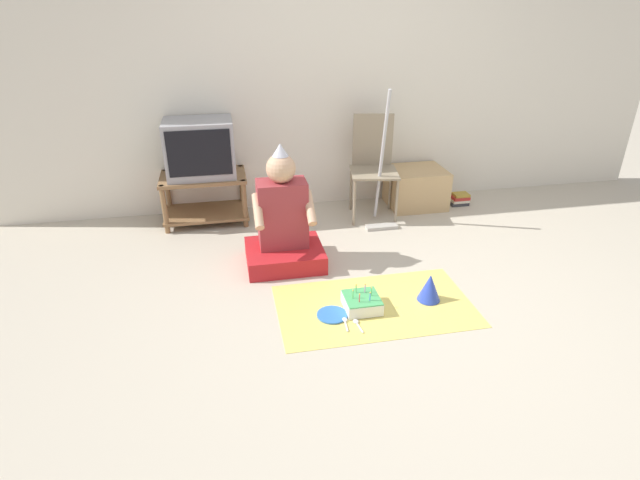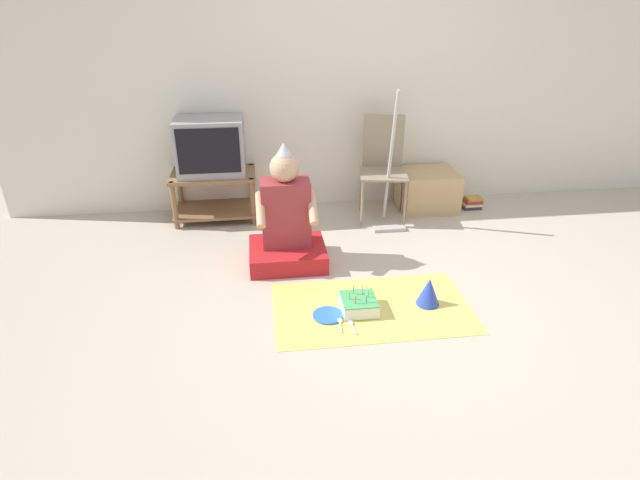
# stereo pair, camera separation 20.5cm
# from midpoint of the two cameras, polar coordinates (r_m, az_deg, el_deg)

# --- Properties ---
(ground_plane) EXTENTS (16.00, 16.00, 0.00)m
(ground_plane) POSITION_cam_midpoint_polar(r_m,az_deg,el_deg) (3.28, 8.64, -8.65)
(ground_plane) COLOR #BCB29E
(wall_back) EXTENTS (6.40, 0.06, 2.55)m
(wall_back) POSITION_cam_midpoint_polar(r_m,az_deg,el_deg) (4.73, 1.06, 19.14)
(wall_back) COLOR silver
(wall_back) RESTS_ON ground_plane
(tv_stand) EXTENTS (0.74, 0.47, 0.43)m
(tv_stand) POSITION_cam_midpoint_polar(r_m,az_deg,el_deg) (4.62, -14.28, 5.13)
(tv_stand) COLOR olive
(tv_stand) RESTS_ON ground_plane
(tv) EXTENTS (0.58, 0.43, 0.48)m
(tv) POSITION_cam_midpoint_polar(r_m,az_deg,el_deg) (4.50, -14.86, 10.10)
(tv) COLOR #99999E
(tv) RESTS_ON tv_stand
(folding_chair) EXTENTS (0.48, 0.47, 0.91)m
(folding_chair) POSITION_cam_midpoint_polar(r_m,az_deg,el_deg) (4.57, 4.82, 9.04)
(folding_chair) COLOR gray
(folding_chair) RESTS_ON ground_plane
(cardboard_box_stack) EXTENTS (0.52, 0.46, 0.37)m
(cardboard_box_stack) POSITION_cam_midpoint_polar(r_m,az_deg,el_deg) (4.92, 9.74, 5.92)
(cardboard_box_stack) COLOR tan
(cardboard_box_stack) RESTS_ON ground_plane
(dust_mop) EXTENTS (0.28, 0.27, 1.20)m
(dust_mop) POSITION_cam_midpoint_polar(r_m,az_deg,el_deg) (4.36, 5.73, 5.75)
(dust_mop) COLOR #B2ADA3
(dust_mop) RESTS_ON ground_plane
(book_pile) EXTENTS (0.18, 0.13, 0.11)m
(book_pile) POSITION_cam_midpoint_polar(r_m,az_deg,el_deg) (5.07, 14.54, 4.53)
(book_pile) COLOR #333338
(book_pile) RESTS_ON ground_plane
(person_seated) EXTENTS (0.58, 0.49, 0.93)m
(person_seated) POSITION_cam_midpoint_polar(r_m,az_deg,el_deg) (3.75, -5.79, 1.58)
(person_seated) COLOR red
(person_seated) RESTS_ON ground_plane
(party_cloth) EXTENTS (1.29, 0.75, 0.01)m
(party_cloth) POSITION_cam_midpoint_polar(r_m,az_deg,el_deg) (3.35, 4.50, -7.51)
(party_cloth) COLOR #EAD666
(party_cloth) RESTS_ON ground_plane
(birthday_cake) EXTENTS (0.23, 0.23, 0.15)m
(birthday_cake) POSITION_cam_midpoint_polar(r_m,az_deg,el_deg) (3.29, 3.01, -7.19)
(birthday_cake) COLOR white
(birthday_cake) RESTS_ON party_cloth
(party_hat_blue) EXTENTS (0.16, 0.16, 0.19)m
(party_hat_blue) POSITION_cam_midpoint_polar(r_m,az_deg,el_deg) (3.41, 10.74, -5.37)
(party_hat_blue) COLOR blue
(party_hat_blue) RESTS_ON party_cloth
(paper_plate) EXTENTS (0.20, 0.20, 0.01)m
(paper_plate) POSITION_cam_midpoint_polar(r_m,az_deg,el_deg) (3.24, -0.42, -8.57)
(paper_plate) COLOR blue
(paper_plate) RESTS_ON party_cloth
(plastic_spoon_near) EXTENTS (0.04, 0.15, 0.01)m
(plastic_spoon_near) POSITION_cam_midpoint_polar(r_m,az_deg,el_deg) (3.18, 1.00, -9.29)
(plastic_spoon_near) COLOR white
(plastic_spoon_near) RESTS_ON party_cloth
(plastic_spoon_far) EXTENTS (0.04, 0.15, 0.01)m
(plastic_spoon_far) POSITION_cam_midpoint_polar(r_m,az_deg,el_deg) (3.17, 2.34, -9.46)
(plastic_spoon_far) COLOR white
(plastic_spoon_far) RESTS_ON party_cloth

